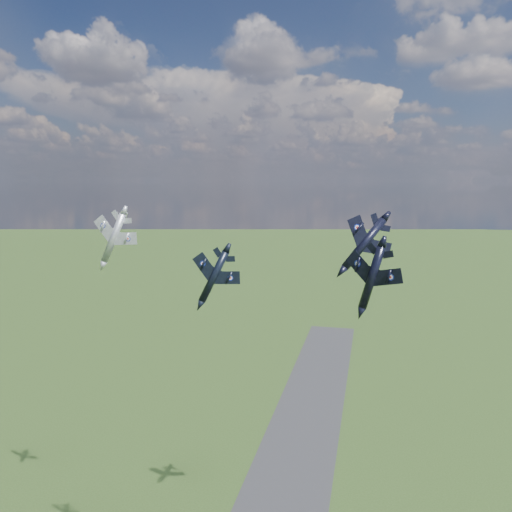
% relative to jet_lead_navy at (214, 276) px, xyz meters
% --- Properties ---
extents(jet_lead_navy, '(10.42, 13.50, 6.42)m').
position_rel_jet_lead_navy_xyz_m(jet_lead_navy, '(0.00, 0.00, 0.00)').
color(jet_lead_navy, black).
extents(jet_right_navy, '(14.11, 15.92, 5.19)m').
position_rel_jet_lead_navy_xyz_m(jet_right_navy, '(25.17, -3.80, 1.69)').
color(jet_right_navy, black).
extents(jet_high_navy, '(17.15, 19.80, 10.27)m').
position_rel_jet_lead_navy_xyz_m(jet_high_navy, '(23.50, 22.75, 3.32)').
color(jet_high_navy, black).
extents(jet_left_silver, '(12.05, 16.16, 7.86)m').
position_rel_jet_lead_navy_xyz_m(jet_left_silver, '(-29.79, 21.34, 3.22)').
color(jet_left_silver, '#95989F').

